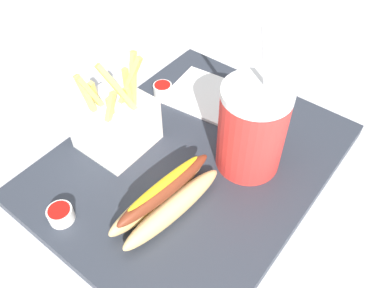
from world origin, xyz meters
TOP-DOWN VIEW (x-y plane):
  - ground_plane at (0.00, 0.00)m, footprint 2.40×2.40m
  - food_tray at (0.00, 0.00)m, footprint 0.45×0.36m
  - soda_cup at (0.04, -0.07)m, footprint 0.09×0.09m
  - fries_basket at (-0.04, 0.11)m, footprint 0.10×0.10m
  - hot_dog_1 at (-0.09, -0.03)m, footprint 0.17×0.07m
  - ketchup_cup_1 at (0.17, -0.02)m, footprint 0.04×0.04m
  - ketchup_cup_2 at (0.09, 0.13)m, footprint 0.03×0.03m
  - ketchup_cup_3 at (-0.19, 0.07)m, footprint 0.03×0.03m
  - napkin_stack at (0.13, 0.07)m, footprint 0.13×0.14m

SIDE VIEW (x-z plane):
  - ground_plane at x=0.00m, z-range -0.02..0.00m
  - food_tray at x=0.00m, z-range 0.00..0.02m
  - napkin_stack at x=0.13m, z-range 0.02..0.03m
  - ketchup_cup_3 at x=-0.19m, z-range 0.02..0.04m
  - ketchup_cup_2 at x=0.09m, z-range 0.02..0.04m
  - ketchup_cup_1 at x=0.17m, z-range 0.02..0.04m
  - hot_dog_1 at x=-0.09m, z-range 0.01..0.08m
  - fries_basket at x=-0.04m, z-range -0.01..0.14m
  - soda_cup at x=0.04m, z-range -0.02..0.20m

